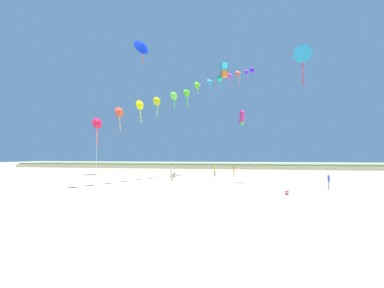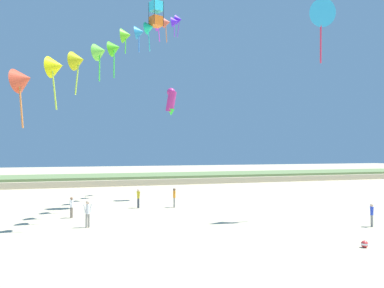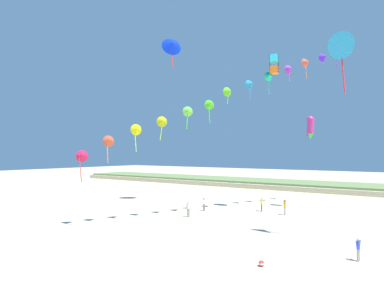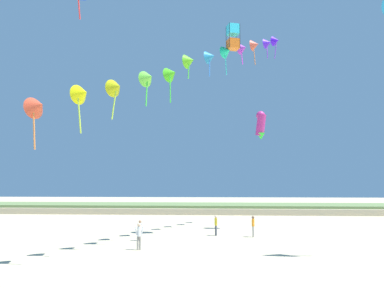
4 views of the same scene
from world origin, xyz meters
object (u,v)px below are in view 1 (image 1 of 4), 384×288
at_px(large_kite_mid_trail, 242,117).
at_px(large_kite_low_lead, 224,70).
at_px(person_near_right, 172,173).
at_px(large_kite_outer_drift, 143,46).
at_px(large_kite_high_solo, 302,54).
at_px(person_near_left, 174,172).
at_px(person_far_right, 234,171).
at_px(person_far_left, 329,180).
at_px(beach_ball, 287,193).
at_px(person_mid_center, 215,170).

bearing_deg(large_kite_mid_trail, large_kite_low_lead, -120.64).
height_order(person_near_right, large_kite_outer_drift, large_kite_outer_drift).
bearing_deg(large_kite_high_solo, person_near_left, 158.06).
bearing_deg(person_near_left, large_kite_high_solo, -21.94).
relative_size(person_far_right, large_kite_outer_drift, 0.38).
xyz_separation_m(large_kite_mid_trail, large_kite_high_solo, (6.86, -15.16, 4.78)).
relative_size(person_near_right, person_far_left, 1.16).
relative_size(person_near_right, large_kite_mid_trail, 0.62).
relative_size(large_kite_mid_trail, beach_ball, 7.78).
relative_size(person_near_right, large_kite_outer_drift, 0.39).
relative_size(person_far_right, large_kite_high_solo, 0.37).
bearing_deg(person_near_right, person_mid_center, 57.94).
distance_m(large_kite_high_solo, large_kite_outer_drift, 24.65).
relative_size(person_near_left, person_far_left, 1.02).
distance_m(person_near_left, large_kite_low_lead, 18.25).
height_order(person_far_left, beach_ball, person_far_left).
bearing_deg(large_kite_high_solo, large_kite_outer_drift, 161.11).
xyz_separation_m(person_far_left, large_kite_mid_trail, (-8.31, 18.42, 9.24)).
bearing_deg(beach_ball, person_far_left, 43.91).
relative_size(person_far_right, large_kite_mid_trail, 0.60).
relative_size(large_kite_mid_trail, large_kite_outer_drift, 0.63).
relative_size(person_mid_center, large_kite_mid_trail, 0.59).
bearing_deg(large_kite_low_lead, person_near_left, -153.07).
height_order(person_near_left, person_far_left, person_near_left).
bearing_deg(person_mid_center, person_far_left, -47.19).
xyz_separation_m(person_near_right, person_mid_center, (4.92, 7.85, -0.05)).
relative_size(person_mid_center, person_far_left, 1.10).
bearing_deg(large_kite_high_solo, beach_ball, -112.32).
distance_m(person_far_right, large_kite_mid_trail, 10.72).
xyz_separation_m(person_far_right, large_kite_high_solo, (8.14, -9.69, 13.91)).
bearing_deg(person_mid_center, person_near_left, -148.13).
height_order(person_near_left, person_far_right, person_far_right).
bearing_deg(person_near_right, person_far_right, 41.94).
bearing_deg(person_mid_center, large_kite_mid_trail, 47.80).
bearing_deg(large_kite_low_lead, person_far_left, -51.34).
height_order(person_far_right, beach_ball, person_far_right).
distance_m(person_near_left, beach_ball, 20.02).
xyz_separation_m(person_near_right, large_kite_outer_drift, (-6.45, 5.19, 20.13)).
bearing_deg(person_far_right, large_kite_high_solo, -49.99).
height_order(person_near_left, large_kite_low_lead, large_kite_low_lead).
bearing_deg(person_far_right, large_kite_low_lead, 149.80).
relative_size(person_near_right, large_kite_low_lead, 0.80).
xyz_separation_m(person_far_right, large_kite_mid_trail, (1.28, 5.47, 9.13)).
distance_m(person_far_right, beach_ball, 18.11).
xyz_separation_m(large_kite_mid_trail, beach_ball, (3.70, -22.87, -9.93)).
height_order(large_kite_high_solo, large_kite_outer_drift, large_kite_outer_drift).
bearing_deg(large_kite_mid_trail, large_kite_high_solo, -65.65).
distance_m(person_near_right, person_far_right, 10.72).
bearing_deg(large_kite_high_solo, large_kite_low_lead, 132.31).
distance_m(person_mid_center, large_kite_low_lead, 16.30).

